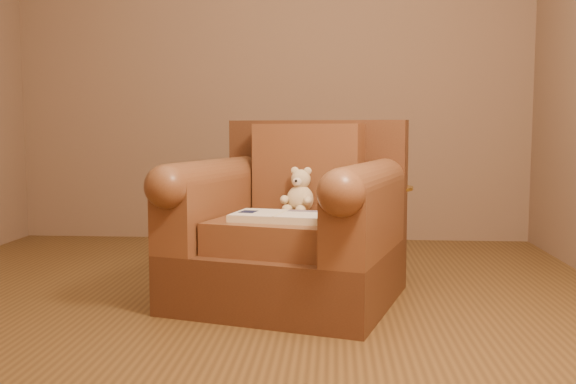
{
  "coord_description": "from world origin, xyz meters",
  "views": [
    {
      "loc": [
        0.49,
        -3.03,
        0.87
      ],
      "look_at": [
        0.27,
        0.11,
        0.56
      ],
      "focal_mm": 40.0,
      "sensor_mm": 36.0,
      "label": 1
    }
  ],
  "objects": [
    {
      "name": "teddy_bear",
      "position": [
        0.31,
        0.28,
        0.53
      ],
      "size": [
        0.17,
        0.2,
        0.24
      ],
      "rotation": [
        0.0,
        0.0,
        -0.34
      ],
      "color": "beige",
      "rests_on": "armchair"
    },
    {
      "name": "guidebook",
      "position": [
        0.24,
        -0.02,
        0.46
      ],
      "size": [
        0.49,
        0.35,
        0.04
      ],
      "rotation": [
        0.0,
        0.0,
        -0.2
      ],
      "color": "beige",
      "rests_on": "armchair"
    },
    {
      "name": "armchair",
      "position": [
        0.28,
        0.2,
        0.36
      ],
      "size": [
        1.25,
        1.22,
        0.92
      ],
      "rotation": [
        0.0,
        0.0,
        -0.28
      ],
      "color": "#54301C",
      "rests_on": "floor"
    },
    {
      "name": "floor",
      "position": [
        0.0,
        0.0,
        0.0
      ],
      "size": [
        4.0,
        4.0,
        0.0
      ],
      "primitive_type": "plane",
      "color": "brown",
      "rests_on": "ground"
    },
    {
      "name": "side_table",
      "position": [
        0.74,
        0.58,
        0.3
      ],
      "size": [
        0.39,
        0.39,
        0.55
      ],
      "color": "gold",
      "rests_on": "floor"
    }
  ]
}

